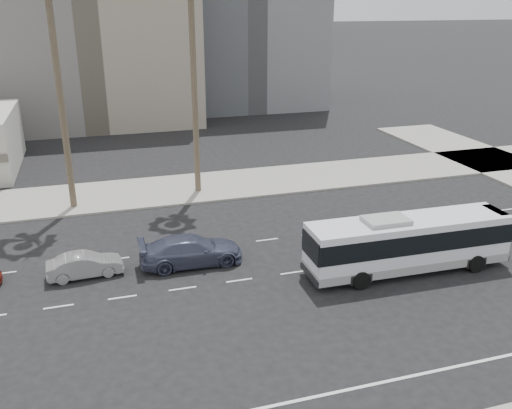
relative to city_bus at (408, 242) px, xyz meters
name	(u,v)px	position (x,y,z in m)	size (l,w,h in m)	color
ground	(343,265)	(-2.98, 1.49, -1.69)	(700.00, 700.00, 0.00)	black
sidewalk_north	(260,181)	(-2.98, 16.99, -1.61)	(120.00, 7.00, 0.15)	gray
midrise_beige_west	(88,44)	(-14.98, 46.49, 7.31)	(24.00, 18.00, 18.00)	slate
midrise_gray_center	(236,7)	(5.02, 53.49, 11.31)	(20.00, 20.00, 26.00)	#53555A
city_bus	(408,242)	(0.00, 0.00, 0.00)	(11.23, 2.74, 3.21)	silver
car_a	(191,250)	(-11.00, 4.17, -0.86)	(5.68, 2.31, 1.65)	#3E435A
car_b	(85,265)	(-16.66, 4.38, -1.04)	(3.92, 1.37, 1.29)	gray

